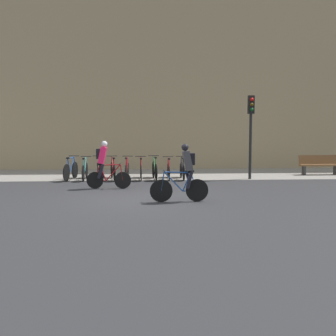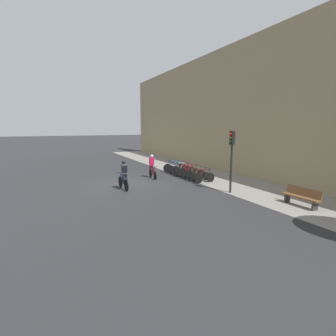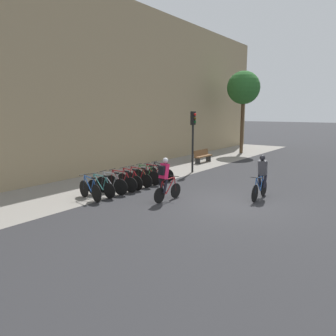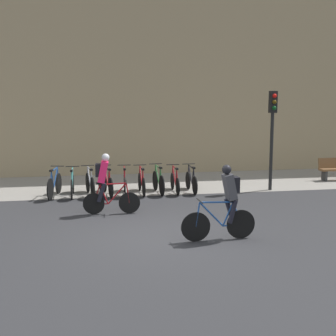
{
  "view_description": "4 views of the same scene",
  "coord_description": "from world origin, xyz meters",
  "px_view_note": "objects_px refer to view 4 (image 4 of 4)",
  "views": [
    {
      "loc": [
        0.14,
        -14.7,
        2.53
      ],
      "look_at": [
        1.05,
        1.49,
        0.83
      ],
      "focal_mm": 50.0,
      "sensor_mm": 36.0,
      "label": 1
    },
    {
      "loc": [
        16.39,
        -4.83,
        3.76
      ],
      "look_at": [
        0.48,
        2.83,
        0.96
      ],
      "focal_mm": 28.0,
      "sensor_mm": 36.0,
      "label": 2
    },
    {
      "loc": [
        -11.34,
        -5.16,
        3.54
      ],
      "look_at": [
        -0.88,
        2.46,
        1.28
      ],
      "focal_mm": 35.0,
      "sensor_mm": 36.0,
      "label": 3
    },
    {
      "loc": [
        -1.7,
        -10.84,
        3.4
      ],
      "look_at": [
        0.64,
        2.72,
        1.23
      ],
      "focal_mm": 50.0,
      "sensor_mm": 36.0,
      "label": 4
    }
  ],
  "objects_px": {
    "parked_bike_2": "(90,184)",
    "parked_bike_6": "(158,181)",
    "cyclist_pink": "(105,182)",
    "parked_bike_5": "(142,183)",
    "cyclist_grey": "(226,200)",
    "traffic_light_pole": "(272,122)",
    "parked_bike_3": "(107,183)",
    "parked_bike_1": "(72,185)",
    "parked_bike_7": "(175,182)",
    "parked_bike_8": "(191,181)",
    "parked_bike_0": "(54,185)",
    "parked_bike_4": "(125,183)"
  },
  "relations": [
    {
      "from": "parked_bike_2",
      "to": "parked_bike_7",
      "type": "bearing_deg",
      "value": -0.05
    },
    {
      "from": "cyclist_pink",
      "to": "parked_bike_1",
      "type": "bearing_deg",
      "value": 111.32
    },
    {
      "from": "parked_bike_1",
      "to": "traffic_light_pole",
      "type": "relative_size",
      "value": 0.48
    },
    {
      "from": "parked_bike_0",
      "to": "parked_bike_1",
      "type": "distance_m",
      "value": 0.59
    },
    {
      "from": "parked_bike_6",
      "to": "cyclist_grey",
      "type": "bearing_deg",
      "value": -81.89
    },
    {
      "from": "cyclist_pink",
      "to": "parked_bike_5",
      "type": "bearing_deg",
      "value": 62.56
    },
    {
      "from": "parked_bike_0",
      "to": "parked_bike_5",
      "type": "height_order",
      "value": "parked_bike_0"
    },
    {
      "from": "parked_bike_0",
      "to": "parked_bike_6",
      "type": "relative_size",
      "value": 1.02
    },
    {
      "from": "parked_bike_1",
      "to": "parked_bike_8",
      "type": "bearing_deg",
      "value": 0.0
    },
    {
      "from": "parked_bike_0",
      "to": "parked_bike_2",
      "type": "bearing_deg",
      "value": 0.01
    },
    {
      "from": "parked_bike_4",
      "to": "parked_bike_8",
      "type": "bearing_deg",
      "value": -0.02
    },
    {
      "from": "cyclist_pink",
      "to": "traffic_light_pole",
      "type": "bearing_deg",
      "value": 22.07
    },
    {
      "from": "parked_bike_2",
      "to": "parked_bike_6",
      "type": "bearing_deg",
      "value": -0.0
    },
    {
      "from": "parked_bike_8",
      "to": "parked_bike_6",
      "type": "bearing_deg",
      "value": 179.95
    },
    {
      "from": "cyclist_pink",
      "to": "traffic_light_pole",
      "type": "relative_size",
      "value": 0.5
    },
    {
      "from": "parked_bike_3",
      "to": "parked_bike_7",
      "type": "height_order",
      "value": "parked_bike_3"
    },
    {
      "from": "traffic_light_pole",
      "to": "parked_bike_2",
      "type": "bearing_deg",
      "value": 178.56
    },
    {
      "from": "parked_bike_3",
      "to": "parked_bike_4",
      "type": "xyz_separation_m",
      "value": [
        0.58,
        0.0,
        -0.01
      ]
    },
    {
      "from": "parked_bike_4",
      "to": "traffic_light_pole",
      "type": "height_order",
      "value": "traffic_light_pole"
    },
    {
      "from": "cyclist_pink",
      "to": "cyclist_grey",
      "type": "distance_m",
      "value": 3.96
    },
    {
      "from": "parked_bike_1",
      "to": "parked_bike_6",
      "type": "xyz_separation_m",
      "value": [
        2.93,
        0.0,
        0.01
      ]
    },
    {
      "from": "parked_bike_8",
      "to": "traffic_light_pole",
      "type": "height_order",
      "value": "traffic_light_pole"
    },
    {
      "from": "cyclist_grey",
      "to": "traffic_light_pole",
      "type": "height_order",
      "value": "traffic_light_pole"
    },
    {
      "from": "parked_bike_1",
      "to": "cyclist_grey",
      "type": "bearing_deg",
      "value": -55.88
    },
    {
      "from": "cyclist_grey",
      "to": "parked_bike_8",
      "type": "height_order",
      "value": "cyclist_grey"
    },
    {
      "from": "parked_bike_6",
      "to": "parked_bike_1",
      "type": "bearing_deg",
      "value": -179.98
    },
    {
      "from": "parked_bike_2",
      "to": "traffic_light_pole",
      "type": "distance_m",
      "value": 6.7
    },
    {
      "from": "parked_bike_5",
      "to": "traffic_light_pole",
      "type": "xyz_separation_m",
      "value": [
        4.62,
        -0.16,
        2.05
      ]
    },
    {
      "from": "parked_bike_5",
      "to": "parked_bike_6",
      "type": "relative_size",
      "value": 1.01
    },
    {
      "from": "parked_bike_3",
      "to": "parked_bike_5",
      "type": "xyz_separation_m",
      "value": [
        1.17,
        -0.0,
        -0.01
      ]
    },
    {
      "from": "cyclist_grey",
      "to": "parked_bike_7",
      "type": "bearing_deg",
      "value": 92.03
    },
    {
      "from": "parked_bike_3",
      "to": "traffic_light_pole",
      "type": "distance_m",
      "value": 6.14
    },
    {
      "from": "parked_bike_5",
      "to": "parked_bike_8",
      "type": "xyz_separation_m",
      "value": [
        1.76,
        0.0,
        -0.0
      ]
    },
    {
      "from": "parked_bike_5",
      "to": "parked_bike_6",
      "type": "xyz_separation_m",
      "value": [
        0.59,
        0.0,
        0.02
      ]
    },
    {
      "from": "cyclist_grey",
      "to": "parked_bike_1",
      "type": "height_order",
      "value": "cyclist_grey"
    },
    {
      "from": "cyclist_pink",
      "to": "parked_bike_2",
      "type": "relative_size",
      "value": 1.04
    },
    {
      "from": "parked_bike_2",
      "to": "parked_bike_8",
      "type": "xyz_separation_m",
      "value": [
        3.51,
        -0.0,
        -0.03
      ]
    },
    {
      "from": "parked_bike_3",
      "to": "parked_bike_7",
      "type": "xyz_separation_m",
      "value": [
        2.34,
        -0.0,
        -0.03
      ]
    },
    {
      "from": "parked_bike_2",
      "to": "traffic_light_pole",
      "type": "relative_size",
      "value": 0.48
    },
    {
      "from": "parked_bike_6",
      "to": "parked_bike_2",
      "type": "bearing_deg",
      "value": 180.0
    },
    {
      "from": "parked_bike_4",
      "to": "parked_bike_3",
      "type": "bearing_deg",
      "value": -179.95
    },
    {
      "from": "parked_bike_2",
      "to": "parked_bike_4",
      "type": "height_order",
      "value": "parked_bike_2"
    },
    {
      "from": "traffic_light_pole",
      "to": "parked_bike_3",
      "type": "bearing_deg",
      "value": 178.42
    },
    {
      "from": "parked_bike_0",
      "to": "parked_bike_8",
      "type": "xyz_separation_m",
      "value": [
        4.69,
        -0.0,
        -0.03
      ]
    },
    {
      "from": "parked_bike_5",
      "to": "parked_bike_8",
      "type": "bearing_deg",
      "value": 0.02
    },
    {
      "from": "cyclist_pink",
      "to": "parked_bike_4",
      "type": "distance_m",
      "value": 2.74
    },
    {
      "from": "parked_bike_1",
      "to": "parked_bike_7",
      "type": "xyz_separation_m",
      "value": [
        3.52,
        -0.0,
        -0.02
      ]
    },
    {
      "from": "parked_bike_1",
      "to": "parked_bike_5",
      "type": "relative_size",
      "value": 1.0
    },
    {
      "from": "parked_bike_6",
      "to": "parked_bike_7",
      "type": "xyz_separation_m",
      "value": [
        0.59,
        -0.0,
        -0.03
      ]
    },
    {
      "from": "parked_bike_5",
      "to": "cyclist_grey",
      "type": "bearing_deg",
      "value": -76.0
    }
  ]
}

